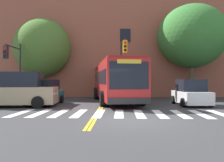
{
  "coord_description": "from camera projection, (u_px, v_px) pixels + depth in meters",
  "views": [
    {
      "loc": [
        -0.64,
        -9.47,
        1.7
      ],
      "look_at": [
        -1.07,
        7.57,
        1.71
      ],
      "focal_mm": 35.0,
      "sensor_mm": 36.0,
      "label": 1
    }
  ],
  "objects": [
    {
      "name": "ground_plane",
      "position": [
        132.0,
        120.0,
        9.45
      ],
      "size": [
        120.0,
        120.0,
        0.0
      ],
      "primitive_type": "plane",
      "color": "#38383A"
    },
    {
      "name": "crosswalk",
      "position": [
        129.0,
        114.0,
        11.37
      ],
      "size": [
        12.02,
        3.19,
        0.01
      ],
      "color": "white",
      "rests_on": "ground"
    },
    {
      "name": "lane_line_yellow_inner",
      "position": [
        108.0,
        96.0,
        25.41
      ],
      "size": [
        0.12,
        36.0,
        0.01
      ],
      "primitive_type": "cube",
      "color": "gold",
      "rests_on": "ground"
    },
    {
      "name": "lane_line_yellow_outer",
      "position": [
        109.0,
        96.0,
        25.4
      ],
      "size": [
        0.12,
        36.0,
        0.01
      ],
      "primitive_type": "cube",
      "color": "gold",
      "rests_on": "ground"
    },
    {
      "name": "city_bus",
      "position": [
        115.0,
        81.0,
        18.06
      ],
      "size": [
        4.35,
        11.35,
        3.21
      ],
      "color": "#B22323",
      "rests_on": "ground"
    },
    {
      "name": "car_teal_near_lane",
      "position": [
        45.0,
        93.0,
        15.76
      ],
      "size": [
        2.11,
        3.98,
        1.81
      ],
      "color": "#236B70",
      "rests_on": "ground"
    },
    {
      "name": "car_white_far_lane",
      "position": [
        191.0,
        93.0,
        15.34
      ],
      "size": [
        2.07,
        3.73,
        1.82
      ],
      "color": "white",
      "rests_on": "ground"
    },
    {
      "name": "car_navy_behind_bus",
      "position": [
        126.0,
        88.0,
        27.03
      ],
      "size": [
        2.04,
        4.58,
        1.79
      ],
      "color": "navy",
      "rests_on": "ground"
    },
    {
      "name": "car_tan_cross_street",
      "position": [
        18.0,
        90.0,
        14.41
      ],
      "size": [
        5.12,
        2.61,
        2.29
      ],
      "color": "tan",
      "rests_on": "ground"
    },
    {
      "name": "traffic_light_far_corner",
      "position": [
        14.0,
        62.0,
        18.62
      ],
      "size": [
        0.35,
        2.67,
        5.09
      ],
      "color": "#28282D",
      "rests_on": "ground"
    },
    {
      "name": "traffic_light_overhead",
      "position": [
        123.0,
        58.0,
        19.68
      ],
      "size": [
        0.51,
        3.95,
        5.59
      ],
      "color": "#28282D",
      "rests_on": "ground"
    },
    {
      "name": "street_tree_curbside_large",
      "position": [
        192.0,
        37.0,
        21.51
      ],
      "size": [
        9.08,
        9.07,
        9.19
      ],
      "color": "brown",
      "rests_on": "ground"
    },
    {
      "name": "street_tree_curbside_small",
      "position": [
        43.0,
        48.0,
        22.65
      ],
      "size": [
        8.3,
        8.29,
        8.16
      ],
      "color": "brown",
      "rests_on": "ground"
    },
    {
      "name": "building_facade",
      "position": [
        124.0,
        45.0,
        26.72
      ],
      "size": [
        37.48,
        7.36,
        12.35
      ],
      "color": "#9E5642",
      "rests_on": "ground"
    }
  ]
}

